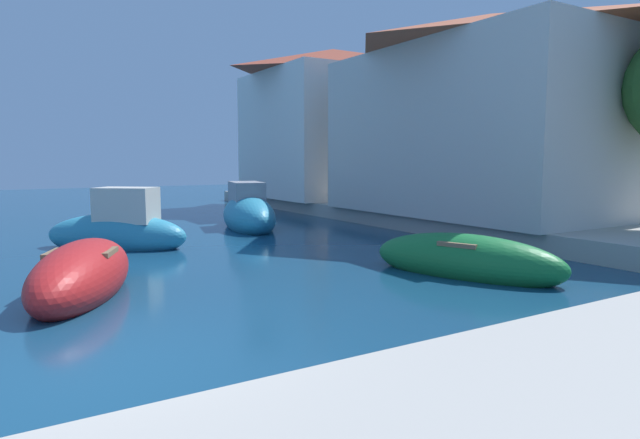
{
  "coord_description": "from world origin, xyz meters",
  "views": [
    {
      "loc": [
        -0.63,
        -5.66,
        2.18
      ],
      "look_at": [
        7.65,
        8.04,
        0.41
      ],
      "focal_mm": 30.16,
      "sensor_mm": 36.0,
      "label": 1
    }
  ],
  "objects": [
    {
      "name": "waterfront_building_annex",
      "position": [
        13.0,
        15.73,
        3.93
      ],
      "size": [
        7.19,
        6.94,
        6.75
      ],
      "color": "white",
      "rests_on": "quay_promenade"
    },
    {
      "name": "waterfront_building_main",
      "position": [
        13.0,
        6.5,
        3.68
      ],
      "size": [
        6.84,
        9.54,
        6.25
      ],
      "color": "beige",
      "rests_on": "quay_promenade"
    },
    {
      "name": "moored_boat_3",
      "position": [
        6.93,
        1.51,
        0.29
      ],
      "size": [
        2.39,
        3.92,
        1.02
      ],
      "rotation": [
        0.0,
        0.0,
        5.07
      ],
      "color": "#197233",
      "rests_on": "ground"
    },
    {
      "name": "moored_boat_2",
      "position": [
        0.5,
        3.68,
        0.31
      ],
      "size": [
        2.58,
        3.86,
        1.12
      ],
      "rotation": [
        0.0,
        0.0,
        1.17
      ],
      "color": "#B21E1E",
      "rests_on": "ground"
    },
    {
      "name": "quay_promenade",
      "position": [
        4.32,
        -0.37,
        0.25
      ],
      "size": [
        44.0,
        32.0,
        0.5
      ],
      "color": "#ADA89E",
      "rests_on": "ground"
    },
    {
      "name": "moored_boat_6",
      "position": [
        1.92,
        8.26,
        0.44
      ],
      "size": [
        3.58,
        3.21,
        1.76
      ],
      "rotation": [
        0.0,
        0.0,
        2.47
      ],
      "color": "teal",
      "rests_on": "ground"
    },
    {
      "name": "moored_boat_0",
      "position": [
        6.29,
        10.25,
        0.46
      ],
      "size": [
        2.39,
        4.3,
        1.78
      ],
      "rotation": [
        0.0,
        0.0,
        4.49
      ],
      "color": "teal",
      "rests_on": "ground"
    },
    {
      "name": "ground",
      "position": [
        0.0,
        0.0,
        0.0
      ],
      "size": [
        80.0,
        80.0,
        0.0
      ],
      "primitive_type": "plane",
      "color": "navy"
    }
  ]
}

